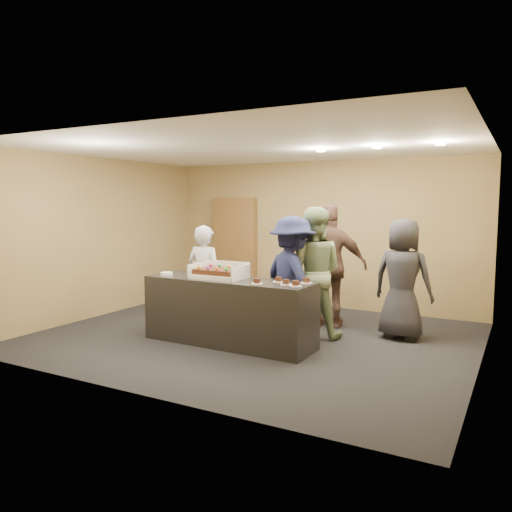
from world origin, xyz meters
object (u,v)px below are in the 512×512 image
Objects in this scene: person_sage_man at (312,272)px; cake_box at (220,275)px; person_navy_man at (292,279)px; person_server_grey at (205,278)px; storage_cabinet at (235,249)px; serving_counter at (229,311)px; person_dark_suit at (403,279)px; sheet_cake at (219,271)px; plate_stack at (167,274)px; person_brown_extra at (330,266)px.

cake_box is at bearing 27.01° from person_sage_man.
person_sage_man is at bearing -84.80° from person_navy_man.
person_sage_man is at bearing -164.33° from person_server_grey.
storage_cabinet is 2.63m from person_server_grey.
serving_counter is 2.50m from person_dark_suit.
person_server_grey is 0.91× the size of person_navy_man.
person_sage_man is (0.85, 0.91, 0.49)m from serving_counter.
storage_cabinet is 3.95m from person_dark_suit.
cake_box is 2.59m from person_dark_suit.
cake_box is (1.48, -2.87, -0.07)m from storage_cabinet.
person_server_grey reaches higher than cake_box.
person_dark_suit reaches higher than sheet_cake.
person_sage_man reaches higher than person_dark_suit.
person_navy_man is (2.32, -2.32, -0.14)m from storage_cabinet.
serving_counter is 3.93× the size of sheet_cake.
person_sage_man reaches higher than serving_counter.
plate_stack is (-0.82, -0.11, -0.08)m from sheet_cake.
person_brown_extra is (2.51, -1.33, -0.05)m from storage_cabinet.
plate_stack is at bearing -170.83° from cake_box.
person_sage_man is 0.97× the size of person_brown_extra.
cake_box is at bearing 43.01° from person_brown_extra.
person_navy_man is at bearing 49.44° from person_sage_man.
cake_box is at bearing 89.03° from sheet_cake.
storage_cabinet is 1.09× the size of person_sage_man.
plate_stack is 2.10m from person_sage_man.
storage_cabinet is 1.27× the size of person_server_grey.
plate_stack is (0.65, -3.01, -0.10)m from storage_cabinet.
person_sage_man is at bearing 42.14° from sheet_cake.
serving_counter is 1.37× the size of person_navy_man.
plate_stack is (-0.82, -0.13, -0.03)m from cake_box.
serving_counter is 1.39× the size of person_dark_suit.
person_sage_man is 1.09× the size of person_dark_suit.
plate_stack is 0.63m from person_server_grey.
person_navy_man is 1.58m from person_dark_suit.
person_navy_man reaches higher than cake_box.
person_brown_extra is (1.03, 1.54, 0.02)m from cake_box.
storage_cabinet reaches higher than serving_counter.
person_sage_man reaches higher than person_server_grey.
person_dark_suit is at bearing -22.11° from storage_cabinet.
plate_stack is at bearing 28.91° from person_brown_extra.
person_server_grey reaches higher than plate_stack.
person_brown_extra reaches higher than sheet_cake.
plate_stack is 0.10× the size of person_dark_suit.
person_brown_extra is at bearing -0.35° from person_dark_suit.
sheet_cake is 0.73m from person_server_grey.
storage_cabinet is 3.33× the size of sheet_cake.
cake_box reaches higher than serving_counter.
person_dark_suit is (2.02, 1.41, 0.41)m from serving_counter.
person_server_grey is at bearing 26.76° from person_dark_suit.
plate_stack is at bearing 14.79° from person_sage_man.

